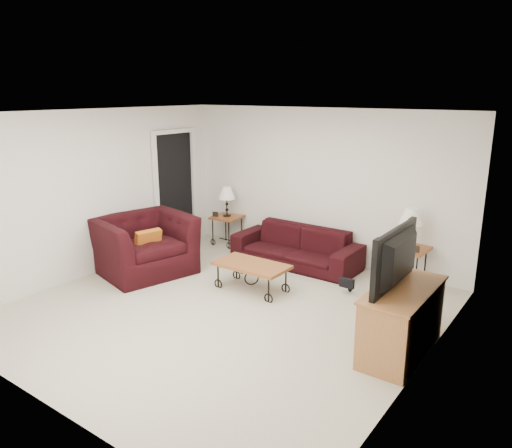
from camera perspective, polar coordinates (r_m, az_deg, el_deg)
The scene contains 20 objects.
ground at distance 6.50m, azimuth -3.65°, elevation -9.87°, with size 5.00×5.00×0.00m, color beige.
wall_back at distance 8.12m, azimuth 7.45°, elevation 4.42°, with size 5.00×0.02×2.50m, color silver.
wall_front at distance 4.53m, azimuth -24.44°, elevation -5.60°, with size 5.00×0.02×2.50m, color silver.
wall_left at distance 7.88m, azimuth -18.08°, elevation 3.46°, with size 0.02×5.00×2.50m, color silver.
wall_right at distance 4.94m, azimuth 19.20°, elevation -3.38°, with size 0.02×5.00×2.50m, color silver.
ceiling at distance 5.90m, azimuth -4.07°, elevation 12.72°, with size 5.00×5.00×0.00m, color white.
doorway at distance 8.95m, azimuth -9.36°, elevation 3.85°, with size 0.08×0.94×2.04m, color black.
sofa at distance 8.01m, azimuth 4.67°, elevation -2.61°, with size 2.10×0.82×0.61m, color black.
side_table_left at distance 9.04m, azimuth -3.36°, elevation -0.75°, with size 0.50×0.50×0.54m, color #975026.
side_table_right at distance 7.48m, azimuth 17.10°, elevation -4.71°, with size 0.53×0.53×0.58m, color #975026.
lamp_left at distance 8.90m, azimuth -3.41°, elevation 2.61°, with size 0.31×0.31×0.54m, color black, non-canonical shape.
lamp_right at distance 7.31m, azimuth 17.45°, elevation -0.45°, with size 0.33×0.33×0.58m, color black, non-canonical shape.
photo_frame_left at distance 8.94m, azimuth -4.74°, elevation 1.14°, with size 0.11×0.01×0.09m, color black.
photo_frame_right at distance 7.20m, azimuth 18.04°, elevation -2.74°, with size 0.12×0.02×0.10m, color black.
coffee_table at distance 7.02m, azimuth -0.52°, elevation -6.14°, with size 1.05×0.57×0.39m, color #975026.
armchair at distance 7.80m, azimuth -12.84°, elevation -2.39°, with size 1.37×1.20×0.89m, color black.
throw_pillow at distance 7.64m, azimuth -12.41°, elevation -2.15°, with size 0.40×0.11×0.40m, color #B66117.
tv_stand at distance 5.58m, azimuth 16.56°, elevation -10.71°, with size 0.52×1.25×0.75m, color #B06941.
television at distance 5.33m, azimuth 16.92°, elevation -3.91°, with size 1.12×0.15×0.64m, color black.
backpack at distance 7.07m, azimuth 10.91°, elevation -6.18°, with size 0.32×0.25×0.42m, color black.
Camera 1 is at (3.76, -4.54, 2.76)m, focal length 34.46 mm.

